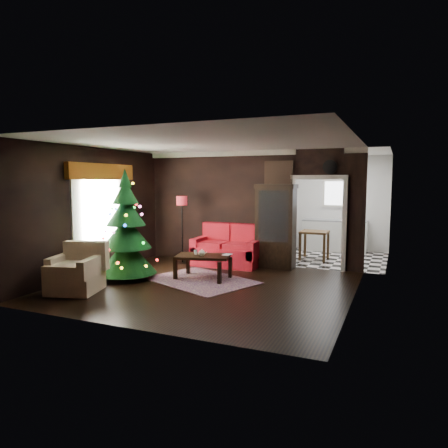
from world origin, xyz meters
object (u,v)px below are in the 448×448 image
at_px(loveseat, 227,245).
at_px(coffee_table, 203,267).
at_px(curio_cabinet, 276,228).
at_px(christmas_tree, 126,229).
at_px(armchair, 75,268).
at_px(teapot, 202,253).
at_px(wall_clock, 330,167).
at_px(kitchen_table, 314,245).
at_px(floor_lamp, 182,230).

bearing_deg(loveseat, coffee_table, -87.66).
xyz_separation_m(curio_cabinet, christmas_tree, (-2.60, -2.30, 0.10)).
distance_m(christmas_tree, armchair, 1.44).
bearing_deg(curio_cabinet, christmas_tree, -138.47).
bearing_deg(armchair, loveseat, 47.83).
xyz_separation_m(coffee_table, teapot, (0.04, -0.13, 0.32)).
distance_m(curio_cabinet, christmas_tree, 3.47).
bearing_deg(wall_clock, teapot, -138.05).
height_order(armchair, wall_clock, wall_clock).
xyz_separation_m(loveseat, teapot, (0.10, -1.62, 0.08)).
height_order(loveseat, armchair, loveseat).
height_order(loveseat, curio_cabinet, curio_cabinet).
bearing_deg(teapot, christmas_tree, -163.53).
xyz_separation_m(loveseat, wall_clock, (2.35, 0.40, 1.88)).
xyz_separation_m(teapot, kitchen_table, (1.70, 3.27, -0.21)).
bearing_deg(kitchen_table, teapot, -117.44).
height_order(loveseat, christmas_tree, christmas_tree).
bearing_deg(coffee_table, wall_clock, 39.54).
xyz_separation_m(curio_cabinet, kitchen_table, (0.65, 1.43, -0.57)).
xyz_separation_m(armchair, wall_clock, (4.01, 3.77, 1.92)).
xyz_separation_m(armchair, coffee_table, (1.72, 1.88, -0.20)).
xyz_separation_m(floor_lamp, wall_clock, (3.54, 0.52, 1.55)).
height_order(wall_clock, kitchen_table, wall_clock).
bearing_deg(floor_lamp, curio_cabinet, 8.21).
height_order(floor_lamp, christmas_tree, christmas_tree).
bearing_deg(wall_clock, armchair, -136.75).
bearing_deg(floor_lamp, loveseat, 5.65).
relative_size(christmas_tree, teapot, 15.56).
xyz_separation_m(curio_cabinet, coffee_table, (-1.09, -1.71, -0.69)).
height_order(armchair, kitchen_table, armchair).
bearing_deg(kitchen_table, christmas_tree, -131.03).
bearing_deg(teapot, wall_clock, 41.95).
relative_size(curio_cabinet, coffee_table, 1.72).
xyz_separation_m(christmas_tree, kitchen_table, (3.25, 3.73, -0.68)).
relative_size(christmas_tree, armchair, 2.63).
bearing_deg(teapot, loveseat, 93.57).
bearing_deg(floor_lamp, christmas_tree, -97.33).
bearing_deg(coffee_table, christmas_tree, -158.64).
relative_size(curio_cabinet, wall_clock, 5.94).
height_order(coffee_table, wall_clock, wall_clock).
relative_size(wall_clock, kitchen_table, 0.43).
bearing_deg(kitchen_table, wall_clock, -66.25).
height_order(floor_lamp, teapot, floor_lamp).
bearing_deg(loveseat, teapot, -86.43).
height_order(teapot, wall_clock, wall_clock).
xyz_separation_m(loveseat, christmas_tree, (-1.45, -2.08, 0.55)).
height_order(teapot, kitchen_table, kitchen_table).
height_order(curio_cabinet, coffee_table, curio_cabinet).
relative_size(floor_lamp, christmas_tree, 0.72).
distance_m(christmas_tree, wall_clock, 4.72).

